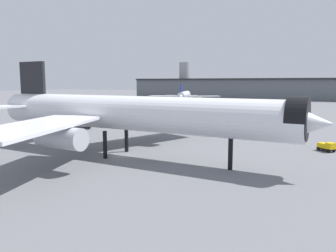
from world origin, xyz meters
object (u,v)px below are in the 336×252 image
(service_truck_front, at_px, (81,124))
(traffic_cone_wingtip, at_px, (34,132))
(baggage_tug_wing, at_px, (327,147))
(traffic_cone_near_nose, at_px, (164,126))
(airliner_near_gate, at_px, (127,114))
(airliner_far_taxiway, at_px, (184,95))

(service_truck_front, height_order, traffic_cone_wingtip, service_truck_front)
(baggage_tug_wing, distance_m, traffic_cone_wingtip, 70.16)
(traffic_cone_near_nose, bearing_deg, airliner_near_gate, -71.67)
(airliner_far_taxiway, xyz_separation_m, baggage_tug_wing, (83.97, -116.70, -4.63))
(baggage_tug_wing, xyz_separation_m, traffic_cone_near_nose, (-44.95, 16.82, -0.65))
(baggage_tug_wing, distance_m, traffic_cone_near_nose, 48.00)
(airliner_far_taxiway, xyz_separation_m, traffic_cone_wingtip, (14.62, -127.24, -5.21))
(airliner_near_gate, bearing_deg, traffic_cone_wingtip, 164.87)
(airliner_far_taxiway, bearing_deg, traffic_cone_wingtip, 167.50)
(baggage_tug_wing, bearing_deg, airliner_far_taxiway, 163.07)
(airliner_far_taxiway, bearing_deg, traffic_cone_near_nose, -177.70)
(airliner_far_taxiway, height_order, service_truck_front, airliner_far_taxiway)
(airliner_near_gate, distance_m, airliner_far_taxiway, 147.62)
(airliner_far_taxiway, bearing_deg, baggage_tug_wing, -163.31)
(airliner_far_taxiway, distance_m, service_truck_front, 117.25)
(airliner_near_gate, xyz_separation_m, baggage_tug_wing, (32.24, 21.54, -6.86))
(airliner_near_gate, distance_m, traffic_cone_near_nose, 41.11)
(traffic_cone_near_nose, bearing_deg, traffic_cone_wingtip, -131.74)
(baggage_tug_wing, xyz_separation_m, traffic_cone_wingtip, (-69.36, -10.54, -0.58))
(airliner_near_gate, xyz_separation_m, airliner_far_taxiway, (-51.74, 138.24, -2.23))
(service_truck_front, bearing_deg, airliner_far_taxiway, -147.93)
(traffic_cone_near_nose, bearing_deg, service_truck_front, -140.48)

